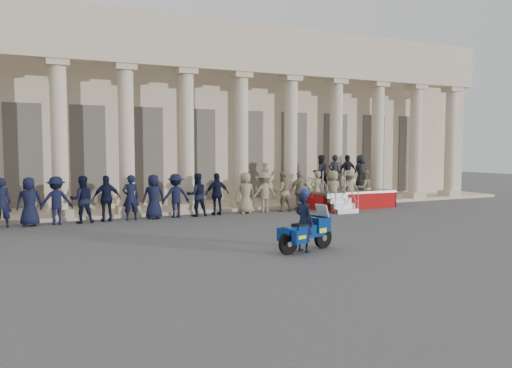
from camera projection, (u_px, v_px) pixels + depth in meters
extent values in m
plane|color=#48484B|center=(227.00, 248.00, 14.25)|extent=(90.00, 90.00, 0.00)
cube|color=#C2AF91|center=(126.00, 119.00, 27.50)|extent=(40.00, 10.00, 9.00)
cube|color=#C2AF91|center=(154.00, 211.00, 22.20)|extent=(40.00, 2.60, 0.15)
cube|color=#C2AF91|center=(156.00, 55.00, 21.01)|extent=(35.80, 1.00, 1.00)
cube|color=#C2AF91|center=(156.00, 28.00, 20.94)|extent=(35.80, 1.00, 1.20)
cube|color=#C2AF91|center=(61.00, 213.00, 19.82)|extent=(0.90, 0.90, 0.30)
cylinder|color=#C2AF91|center=(59.00, 138.00, 19.61)|extent=(0.64, 0.64, 5.60)
cube|color=#C2AF91|center=(57.00, 63.00, 19.41)|extent=(0.85, 0.85, 0.24)
cube|color=#C2AF91|center=(128.00, 209.00, 20.92)|extent=(0.90, 0.90, 0.30)
cylinder|color=#C2AF91|center=(126.00, 139.00, 20.71)|extent=(0.64, 0.64, 5.60)
cube|color=#C2AF91|center=(125.00, 68.00, 20.51)|extent=(0.85, 0.85, 0.24)
cube|color=#C2AF91|center=(187.00, 206.00, 22.01)|extent=(0.90, 0.90, 0.30)
cylinder|color=#C2AF91|center=(187.00, 139.00, 21.81)|extent=(0.64, 0.64, 5.60)
cube|color=#C2AF91|center=(186.00, 72.00, 21.60)|extent=(0.85, 0.85, 0.24)
cube|color=#C2AF91|center=(241.00, 203.00, 23.11)|extent=(0.90, 0.90, 0.30)
cylinder|color=#C2AF91|center=(241.00, 140.00, 22.90)|extent=(0.64, 0.64, 5.60)
cube|color=#C2AF91|center=(241.00, 75.00, 22.70)|extent=(0.85, 0.85, 0.24)
cube|color=#C2AF91|center=(290.00, 201.00, 24.21)|extent=(0.90, 0.90, 0.30)
cylinder|color=#C2AF91|center=(291.00, 140.00, 24.00)|extent=(0.64, 0.64, 5.60)
cube|color=#C2AF91|center=(291.00, 79.00, 23.80)|extent=(0.85, 0.85, 0.24)
cube|color=#C2AF91|center=(335.00, 199.00, 25.30)|extent=(0.90, 0.90, 0.30)
cylinder|color=#C2AF91|center=(336.00, 141.00, 25.10)|extent=(0.64, 0.64, 5.60)
cube|color=#C2AF91|center=(337.00, 82.00, 24.89)|extent=(0.85, 0.85, 0.24)
cube|color=#C2AF91|center=(376.00, 197.00, 26.40)|extent=(0.90, 0.90, 0.30)
cylinder|color=#C2AF91|center=(377.00, 141.00, 26.19)|extent=(0.64, 0.64, 5.60)
cube|color=#C2AF91|center=(378.00, 85.00, 25.99)|extent=(0.85, 0.85, 0.24)
cube|color=#C2AF91|center=(414.00, 195.00, 27.50)|extent=(0.90, 0.90, 0.30)
cylinder|color=#C2AF91|center=(415.00, 141.00, 27.29)|extent=(0.64, 0.64, 5.60)
cube|color=#C2AF91|center=(417.00, 87.00, 27.09)|extent=(0.85, 0.85, 0.24)
cube|color=#C2AF91|center=(449.00, 193.00, 28.59)|extent=(0.90, 0.90, 0.30)
cylinder|color=#C2AF91|center=(451.00, 142.00, 28.39)|extent=(0.64, 0.64, 5.60)
cube|color=#C2AF91|center=(452.00, 90.00, 28.18)|extent=(0.85, 0.85, 0.24)
cube|color=black|center=(23.00, 156.00, 20.94)|extent=(1.30, 0.12, 4.20)
cube|color=black|center=(88.00, 155.00, 22.04)|extent=(1.30, 0.12, 4.20)
cube|color=black|center=(147.00, 155.00, 23.13)|extent=(1.30, 0.12, 4.20)
cube|color=black|center=(200.00, 155.00, 24.23)|extent=(1.30, 0.12, 4.20)
cube|color=black|center=(249.00, 154.00, 25.33)|extent=(1.30, 0.12, 4.20)
cube|color=black|center=(294.00, 154.00, 26.42)|extent=(1.30, 0.12, 4.20)
cube|color=black|center=(335.00, 154.00, 27.52)|extent=(1.30, 0.12, 4.20)
cube|color=black|center=(373.00, 154.00, 28.62)|extent=(1.30, 0.12, 4.20)
cube|color=black|center=(408.00, 154.00, 29.71)|extent=(1.30, 0.12, 4.20)
imported|color=black|center=(1.00, 203.00, 17.80)|extent=(0.66, 0.43, 1.80)
imported|color=black|center=(29.00, 202.00, 18.19)|extent=(0.88, 0.57, 1.80)
imported|color=black|center=(56.00, 201.00, 18.57)|extent=(1.17, 0.67, 1.80)
imported|color=black|center=(82.00, 200.00, 18.96)|extent=(0.88, 0.68, 1.80)
imported|color=black|center=(107.00, 199.00, 19.35)|extent=(1.06, 0.44, 1.80)
imported|color=black|center=(131.00, 198.00, 19.73)|extent=(0.66, 0.43, 1.80)
imported|color=black|center=(154.00, 197.00, 20.12)|extent=(0.88, 0.57, 1.80)
imported|color=black|center=(176.00, 196.00, 20.50)|extent=(1.17, 0.67, 1.80)
imported|color=black|center=(197.00, 195.00, 20.89)|extent=(0.88, 0.68, 1.80)
imported|color=black|center=(217.00, 194.00, 21.27)|extent=(1.06, 0.44, 1.80)
imported|color=#807758|center=(245.00, 193.00, 21.83)|extent=(0.88, 0.57, 1.80)
imported|color=#807758|center=(264.00, 192.00, 22.21)|extent=(1.17, 0.67, 1.80)
imported|color=#807758|center=(282.00, 191.00, 22.60)|extent=(0.88, 0.68, 1.80)
imported|color=#807758|center=(300.00, 191.00, 22.98)|extent=(1.06, 0.44, 1.80)
imported|color=#807758|center=(317.00, 190.00, 23.37)|extent=(0.66, 0.43, 1.80)
imported|color=#807758|center=(333.00, 189.00, 23.75)|extent=(0.88, 0.57, 1.80)
imported|color=#807758|center=(349.00, 189.00, 24.14)|extent=(1.17, 0.67, 1.80)
imported|color=#807758|center=(364.00, 188.00, 24.53)|extent=(0.88, 0.68, 1.80)
cube|color=gray|center=(343.00, 190.00, 24.57)|extent=(4.14, 2.96, 0.10)
cube|color=#A10D0D|center=(361.00, 202.00, 23.28)|extent=(4.14, 0.04, 0.74)
cube|color=#A10D0D|center=(307.00, 201.00, 23.73)|extent=(0.04, 2.96, 0.74)
cube|color=#A10D0D|center=(376.00, 197.00, 25.46)|extent=(0.04, 2.96, 0.74)
cube|color=gray|center=(347.00, 211.00, 21.85)|extent=(1.10, 0.28, 0.21)
cube|color=gray|center=(343.00, 206.00, 22.08)|extent=(1.10, 0.28, 0.21)
cube|color=gray|center=(339.00, 200.00, 22.32)|extent=(1.10, 0.28, 0.21)
cube|color=gray|center=(336.00, 195.00, 22.56)|extent=(1.10, 0.28, 0.21)
cylinder|color=gray|center=(327.00, 178.00, 25.82)|extent=(4.14, 0.04, 0.04)
imported|color=black|center=(320.00, 172.00, 24.18)|extent=(0.83, 0.64, 1.70)
imported|color=black|center=(334.00, 172.00, 24.52)|extent=(0.62, 0.41, 1.70)
imported|color=black|center=(348.00, 172.00, 24.85)|extent=(1.00, 0.41, 1.70)
imported|color=black|center=(361.00, 172.00, 25.19)|extent=(0.83, 0.54, 1.70)
cylinder|color=black|center=(323.00, 238.00, 14.20)|extent=(0.61, 0.27, 0.60)
cylinder|color=black|center=(288.00, 243.00, 13.33)|extent=(0.61, 0.27, 0.60)
cube|color=navy|center=(307.00, 231.00, 13.78)|extent=(1.11, 0.63, 0.35)
cube|color=navy|center=(319.00, 224.00, 14.05)|extent=(0.60, 0.58, 0.41)
cube|color=silver|center=(319.00, 231.00, 14.07)|extent=(0.26, 0.31, 0.11)
cube|color=#B2BFCC|center=(323.00, 213.00, 14.13)|extent=(0.29, 0.45, 0.49)
cube|color=black|center=(303.00, 225.00, 13.65)|extent=(0.65, 0.45, 0.09)
cube|color=navy|center=(289.00, 231.00, 13.34)|extent=(0.39, 0.38, 0.20)
cube|color=navy|center=(300.00, 237.00, 13.18)|extent=(0.45, 0.30, 0.36)
cube|color=#D3F70D|center=(300.00, 237.00, 13.18)|extent=(0.32, 0.28, 0.09)
cube|color=navy|center=(285.00, 234.00, 13.63)|extent=(0.45, 0.30, 0.36)
cube|color=#D3F70D|center=(285.00, 234.00, 13.63)|extent=(0.32, 0.28, 0.09)
cylinder|color=silver|center=(290.00, 242.00, 13.67)|extent=(0.55, 0.23, 0.09)
cylinder|color=black|center=(319.00, 216.00, 14.04)|extent=(0.19, 0.62, 0.03)
imported|color=black|center=(304.00, 222.00, 13.67)|extent=(0.54, 0.69, 1.66)
sphere|color=navy|center=(304.00, 193.00, 13.62)|extent=(0.28, 0.28, 0.28)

